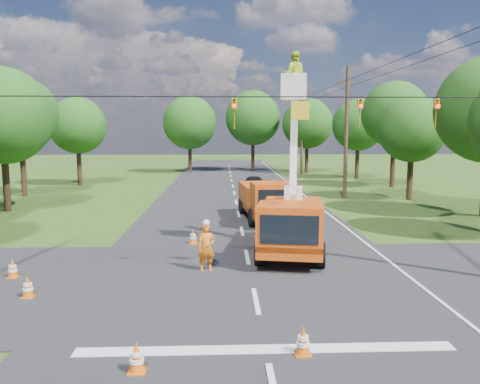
{
  "coord_description": "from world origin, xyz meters",
  "views": [
    {
      "loc": [
        -1.01,
        -13.66,
        5.18
      ],
      "look_at": [
        -0.25,
        6.04,
        2.6
      ],
      "focal_mm": 35.0,
      "sensor_mm": 36.0,
      "label": 1
    }
  ],
  "objects_px": {
    "traffic_cone_2": "(258,230)",
    "tree_far_a": "(190,123)",
    "traffic_cone_7": "(289,206)",
    "tree_far_c": "(307,124)",
    "tree_left_e": "(20,114)",
    "tree_right_d": "(395,114)",
    "pole_right_mid": "(346,132)",
    "pole_right_far": "(302,132)",
    "second_truck": "(267,199)",
    "distant_car": "(253,183)",
    "traffic_cone_1": "(303,341)",
    "tree_right_e": "(358,125)",
    "tree_right_c": "(412,129)",
    "traffic_cone_8": "(193,237)",
    "traffic_cone_5": "(13,268)",
    "ground_worker": "(206,247)",
    "traffic_cone_0": "(137,357)",
    "tree_left_d": "(2,116)",
    "bucket_truck": "(292,212)",
    "tree_left_f": "(78,126)",
    "traffic_cone_3": "(280,226)",
    "traffic_cone_4": "(28,287)",
    "tree_far_b": "(253,118)"
  },
  "relations": [
    {
      "from": "second_truck",
      "to": "tree_far_a",
      "type": "height_order",
      "value": "tree_far_a"
    },
    {
      "from": "traffic_cone_1",
      "to": "pole_right_mid",
      "type": "height_order",
      "value": "pole_right_mid"
    },
    {
      "from": "ground_worker",
      "to": "traffic_cone_0",
      "type": "xyz_separation_m",
      "value": [
        -1.26,
        -7.34,
        -0.54
      ]
    },
    {
      "from": "traffic_cone_8",
      "to": "tree_far_b",
      "type": "bearing_deg",
      "value": 82.28
    },
    {
      "from": "traffic_cone_2",
      "to": "tree_right_c",
      "type": "relative_size",
      "value": 0.09
    },
    {
      "from": "tree_far_c",
      "to": "tree_right_d",
      "type": "bearing_deg",
      "value": -70.54
    },
    {
      "from": "bucket_truck",
      "to": "traffic_cone_7",
      "type": "bearing_deg",
      "value": 92.52
    },
    {
      "from": "pole_right_mid",
      "to": "tree_right_c",
      "type": "height_order",
      "value": "pole_right_mid"
    },
    {
      "from": "bucket_truck",
      "to": "tree_right_c",
      "type": "xyz_separation_m",
      "value": [
        11.29,
        15.41,
        3.53
      ]
    },
    {
      "from": "second_truck",
      "to": "tree_far_c",
      "type": "height_order",
      "value": "tree_far_c"
    },
    {
      "from": "traffic_cone_8",
      "to": "pole_right_far",
      "type": "distance_m",
      "value": 36.54
    },
    {
      "from": "tree_far_c",
      "to": "pole_right_mid",
      "type": "bearing_deg",
      "value": -92.6
    },
    {
      "from": "traffic_cone_7",
      "to": "pole_right_mid",
      "type": "distance_m",
      "value": 9.12
    },
    {
      "from": "tree_right_c",
      "to": "tree_far_b",
      "type": "xyz_separation_m",
      "value": [
        -10.2,
        26.0,
        1.5
      ]
    },
    {
      "from": "distant_car",
      "to": "tree_left_f",
      "type": "relative_size",
      "value": 0.44
    },
    {
      "from": "tree_left_d",
      "to": "tree_far_c",
      "type": "bearing_deg",
      "value": 47.78
    },
    {
      "from": "distant_car",
      "to": "traffic_cone_2",
      "type": "height_order",
      "value": "distant_car"
    },
    {
      "from": "traffic_cone_8",
      "to": "traffic_cone_5",
      "type": "bearing_deg",
      "value": -141.74
    },
    {
      "from": "second_truck",
      "to": "distant_car",
      "type": "relative_size",
      "value": 1.81
    },
    {
      "from": "traffic_cone_4",
      "to": "traffic_cone_5",
      "type": "bearing_deg",
      "value": 123.67
    },
    {
      "from": "traffic_cone_4",
      "to": "tree_right_d",
      "type": "height_order",
      "value": "tree_right_d"
    },
    {
      "from": "pole_right_far",
      "to": "tree_left_f",
      "type": "bearing_deg",
      "value": -156.77
    },
    {
      "from": "second_truck",
      "to": "tree_right_c",
      "type": "bearing_deg",
      "value": 29.23
    },
    {
      "from": "traffic_cone_2",
      "to": "tree_far_a",
      "type": "height_order",
      "value": "tree_far_a"
    },
    {
      "from": "tree_left_e",
      "to": "tree_right_d",
      "type": "relative_size",
      "value": 0.97
    },
    {
      "from": "tree_right_c",
      "to": "traffic_cone_0",
      "type": "bearing_deg",
      "value": -122.63
    },
    {
      "from": "traffic_cone_3",
      "to": "tree_left_f",
      "type": "height_order",
      "value": "tree_left_f"
    },
    {
      "from": "traffic_cone_8",
      "to": "tree_right_e",
      "type": "xyz_separation_m",
      "value": [
        16.16,
        29.56,
        5.45
      ]
    },
    {
      "from": "distant_car",
      "to": "tree_right_d",
      "type": "xyz_separation_m",
      "value": [
        13.12,
        1.78,
        6.05
      ]
    },
    {
      "from": "ground_worker",
      "to": "tree_left_e",
      "type": "bearing_deg",
      "value": 116.58
    },
    {
      "from": "traffic_cone_1",
      "to": "tree_far_a",
      "type": "relative_size",
      "value": 0.07
    },
    {
      "from": "bucket_truck",
      "to": "second_truck",
      "type": "height_order",
      "value": "bucket_truck"
    },
    {
      "from": "tree_left_d",
      "to": "tree_right_e",
      "type": "height_order",
      "value": "tree_left_d"
    },
    {
      "from": "bucket_truck",
      "to": "traffic_cone_0",
      "type": "relative_size",
      "value": 11.88
    },
    {
      "from": "distant_car",
      "to": "traffic_cone_5",
      "type": "height_order",
      "value": "distant_car"
    },
    {
      "from": "pole_right_mid",
      "to": "pole_right_far",
      "type": "bearing_deg",
      "value": 90.0
    },
    {
      "from": "ground_worker",
      "to": "pole_right_mid",
      "type": "bearing_deg",
      "value": 52.05
    },
    {
      "from": "traffic_cone_1",
      "to": "tree_far_a",
      "type": "height_order",
      "value": "tree_far_a"
    },
    {
      "from": "tree_left_d",
      "to": "tree_far_c",
      "type": "xyz_separation_m",
      "value": [
        24.5,
        27.0,
        -0.06
      ]
    },
    {
      "from": "distant_car",
      "to": "pole_right_far",
      "type": "relative_size",
      "value": 0.37
    },
    {
      "from": "traffic_cone_7",
      "to": "pole_right_far",
      "type": "height_order",
      "value": "pole_right_far"
    },
    {
      "from": "ground_worker",
      "to": "tree_left_d",
      "type": "height_order",
      "value": "tree_left_d"
    },
    {
      "from": "traffic_cone_8",
      "to": "tree_right_c",
      "type": "distance_m",
      "value": 21.23
    },
    {
      "from": "distant_car",
      "to": "traffic_cone_2",
      "type": "bearing_deg",
      "value": -77.73
    },
    {
      "from": "traffic_cone_1",
      "to": "tree_far_a",
      "type": "bearing_deg",
      "value": 96.87
    },
    {
      "from": "traffic_cone_7",
      "to": "tree_far_c",
      "type": "xyz_separation_m",
      "value": [
        6.17,
        27.82,
        5.7
      ]
    },
    {
      "from": "ground_worker",
      "to": "pole_right_mid",
      "type": "distance_m",
      "value": 21.72
    },
    {
      "from": "second_truck",
      "to": "tree_right_c",
      "type": "relative_size",
      "value": 0.86
    },
    {
      "from": "tree_left_f",
      "to": "tree_right_d",
      "type": "distance_m",
      "value": 29.77
    },
    {
      "from": "traffic_cone_1",
      "to": "tree_right_e",
      "type": "xyz_separation_m",
      "value": [
        12.96,
        40.45,
        5.45
      ]
    }
  ]
}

